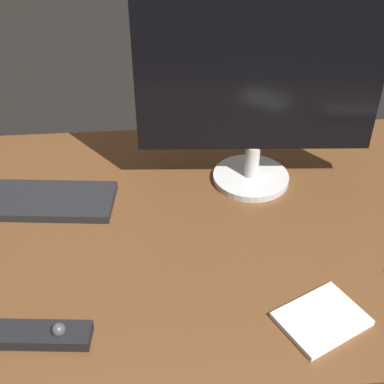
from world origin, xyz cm
name	(u,v)px	position (x,y,z in cm)	size (l,w,h in cm)	color
desk	(215,225)	(0.00, 0.00, 1.00)	(140.00, 84.00, 2.00)	brown
monitor	(258,91)	(10.51, 15.07, 25.79)	(53.64, 18.46, 44.24)	silver
keyboard	(33,200)	(-41.06, 10.10, 2.94)	(37.10, 13.60, 1.88)	black
media_remote	(41,335)	(-33.66, -28.69, 3.18)	(17.99, 6.96, 3.80)	black
notepad	(322,319)	(15.45, -29.05, 2.55)	(14.71, 11.17, 1.09)	white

